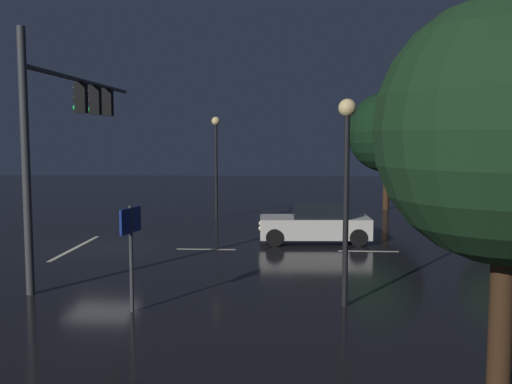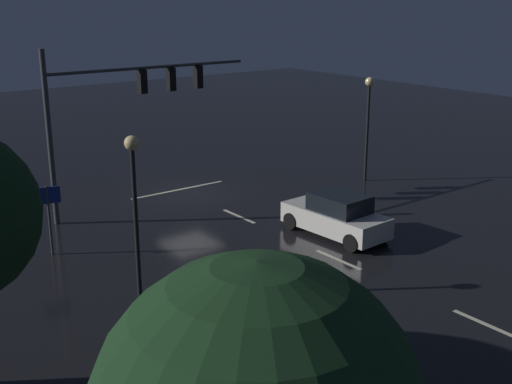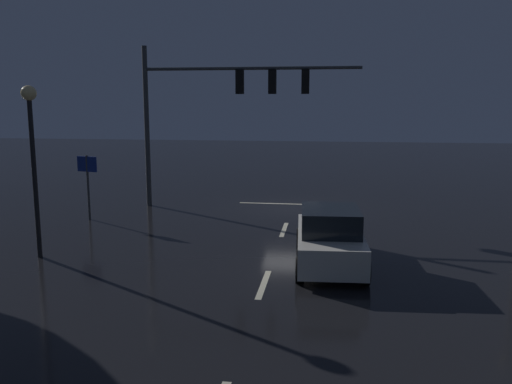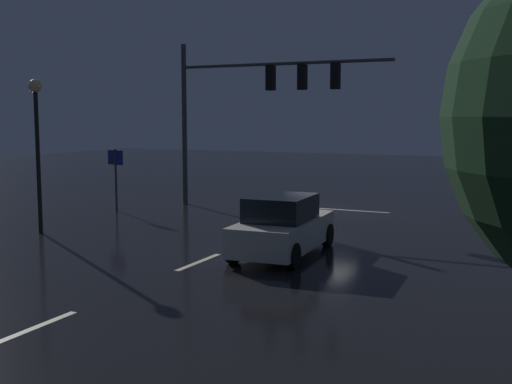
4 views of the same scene
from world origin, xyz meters
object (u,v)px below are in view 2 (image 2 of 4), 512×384
object	(u,v)px
street_lamp_right_kerb	(134,187)
route_sign	(48,205)
traffic_signal_assembly	(126,97)
street_lamp_left_kerb	(368,109)
car_approaching	(336,216)

from	to	relation	value
street_lamp_right_kerb	route_sign	distance (m)	5.48
traffic_signal_assembly	street_lamp_left_kerb	world-z (taller)	traffic_signal_assembly
street_lamp_right_kerb	route_sign	xyz separation A→B (m)	(0.82, -5.14, -1.72)
street_lamp_left_kerb	street_lamp_right_kerb	world-z (taller)	street_lamp_left_kerb
traffic_signal_assembly	route_sign	size ratio (longest dim) A/B	3.65
street_lamp_left_kerb	street_lamp_right_kerb	xyz separation A→B (m)	(15.38, 5.21, -0.04)
car_approaching	traffic_signal_assembly	bearing A→B (deg)	-59.09
traffic_signal_assembly	street_lamp_right_kerb	distance (m)	9.28
traffic_signal_assembly	street_lamp_left_kerb	distance (m)	11.90
traffic_signal_assembly	car_approaching	world-z (taller)	traffic_signal_assembly
traffic_signal_assembly	street_lamp_right_kerb	world-z (taller)	traffic_signal_assembly
street_lamp_left_kerb	car_approaching	bearing A→B (deg)	35.84
traffic_signal_assembly	street_lamp_left_kerb	xyz separation A→B (m)	(-11.43, 3.09, -1.26)
street_lamp_right_kerb	traffic_signal_assembly	bearing A→B (deg)	-115.45
route_sign	traffic_signal_assembly	bearing A→B (deg)	-146.48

